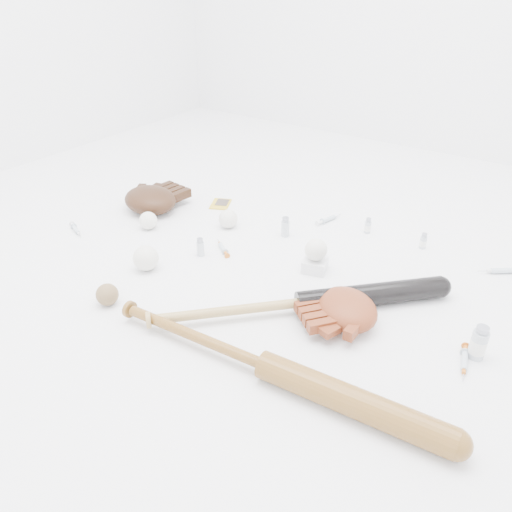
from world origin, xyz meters
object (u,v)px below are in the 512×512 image
Objects in this scene: bat_wood at (265,365)px; glove_dark at (150,199)px; bat_dark at (300,303)px; pedestal at (315,265)px.

glove_dark is at bearing 146.37° from bat_wood.
bat_dark is at bearing 98.78° from bat_wood.
bat_wood is at bearing -22.77° from glove_dark.
glove_dark is (-0.89, 0.51, 0.01)m from bat_wood.
bat_wood is 3.47× the size of glove_dark.
pedestal is (0.76, -0.02, -0.03)m from glove_dark.
bat_dark reaches higher than pedestal.
glove_dark reaches higher than bat_wood.
pedestal is at bearing 63.16° from bat_dark.
bat_dark is 0.87m from glove_dark.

